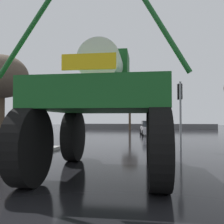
% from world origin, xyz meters
% --- Properties ---
extents(ground_plane, '(120.00, 120.00, 0.00)m').
position_xyz_m(ground_plane, '(0.00, 18.00, 0.00)').
color(ground_plane, black).
extents(oversize_sprayer, '(4.61, 5.71, 4.76)m').
position_xyz_m(oversize_sprayer, '(0.44, 6.29, 2.02)').
color(oversize_sprayer, black).
rests_on(oversize_sprayer, ground).
extents(sedan_ahead, '(2.21, 4.25, 1.52)m').
position_xyz_m(sedan_ahead, '(1.90, 24.94, 0.71)').
color(sedan_ahead, '#B7B7BF').
rests_on(sedan_ahead, ground).
extents(traffic_signal_near_left, '(0.24, 0.54, 4.13)m').
position_xyz_m(traffic_signal_near_left, '(-4.65, 12.14, 3.01)').
color(traffic_signal_near_left, gray).
rests_on(traffic_signal_near_left, ground).
extents(traffic_signal_near_right, '(0.24, 0.54, 3.66)m').
position_xyz_m(traffic_signal_near_right, '(3.48, 12.15, 2.67)').
color(traffic_signal_near_right, gray).
rests_on(traffic_signal_near_right, ground).
extents(bare_tree_left, '(4.23, 4.23, 7.04)m').
position_xyz_m(bare_tree_left, '(-10.27, 17.12, 5.21)').
color(bare_tree_left, '#473828').
rests_on(bare_tree_left, ground).
extents(bare_tree_far_center, '(2.76, 2.76, 6.19)m').
position_xyz_m(bare_tree_far_center, '(-1.18, 37.20, 4.93)').
color(bare_tree_far_center, '#473828').
rests_on(bare_tree_far_center, ground).
extents(roadside_barrier, '(26.71, 0.24, 0.90)m').
position_xyz_m(roadside_barrier, '(0.00, 41.25, 0.45)').
color(roadside_barrier, '#59595B').
rests_on(roadside_barrier, ground).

